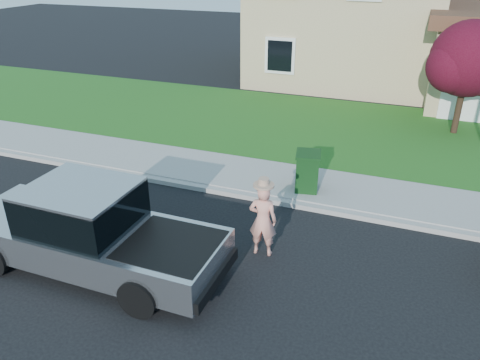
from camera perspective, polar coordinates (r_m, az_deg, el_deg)
name	(u,v)px	position (r m, az deg, el deg)	size (l,w,h in m)	color
ground	(204,265)	(9.34, -4.36, -10.29)	(80.00, 80.00, 0.00)	black
curb	(293,204)	(11.34, 6.44, -2.94)	(40.00, 0.20, 0.12)	gray
sidewalk	(304,184)	(12.28, 7.78, -0.54)	(40.00, 2.00, 0.15)	gray
lawn	(335,130)	(16.38, 11.57, 5.99)	(40.00, 7.00, 0.10)	#234E16
house	(381,10)	(23.35, 16.79, 19.24)	(14.00, 11.30, 6.85)	tan
pickup_truck	(90,232)	(9.26, -17.81, -6.02)	(5.26, 2.03, 1.72)	black
woman	(263,219)	(9.23, 2.81, -4.77)	(0.59, 0.42, 1.69)	#E9947F
ornamental_tree	(470,63)	(16.67, 26.20, 12.71)	(2.64, 2.38, 3.62)	black
trash_bin	(307,171)	(11.69, 8.22, 1.10)	(0.72, 0.79, 0.98)	black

